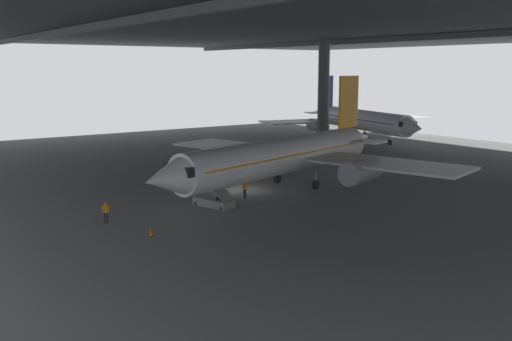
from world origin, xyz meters
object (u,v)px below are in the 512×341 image
object	(u,v)px
boarding_stairs	(213,198)
crew_worker_by_stairs	(245,188)
crew_worker_near_nose	(106,211)
airplane_distant	(359,120)
airplane_main	(285,156)
traffic_cone_orange	(151,232)

from	to	relation	value
boarding_stairs	crew_worker_by_stairs	size ratio (longest dim) A/B	2.71
crew_worker_near_nose	airplane_distant	xyz separation A→B (m)	(-27.01, 54.94, 2.35)
airplane_main	boarding_stairs	xyz separation A→B (m)	(2.04, -9.50, -2.64)
crew_worker_by_stairs	traffic_cone_orange	distance (m)	13.78
airplane_main	crew_worker_by_stairs	xyz separation A→B (m)	(1.09, -5.54, -2.40)
boarding_stairs	traffic_cone_orange	bearing A→B (deg)	-58.09
crew_worker_near_nose	crew_worker_by_stairs	distance (m)	13.63
crew_worker_near_nose	crew_worker_by_stairs	xyz separation A→B (m)	(-0.82, 13.61, 0.04)
crew_worker_by_stairs	crew_worker_near_nose	bearing A→B (deg)	-86.55
crew_worker_near_nose	airplane_distant	size ratio (longest dim) A/B	0.05
traffic_cone_orange	boarding_stairs	bearing A→B (deg)	121.91
crew_worker_near_nose	traffic_cone_orange	world-z (taller)	crew_worker_near_nose
crew_worker_near_nose	traffic_cone_orange	bearing A→B (deg)	13.62
airplane_main	boarding_stairs	bearing A→B (deg)	-77.90
airplane_main	crew_worker_near_nose	xyz separation A→B (m)	(1.91, -19.15, -2.44)
boarding_stairs	airplane_distant	distance (m)	52.86
crew_worker_by_stairs	traffic_cone_orange	bearing A→B (deg)	-63.48
crew_worker_by_stairs	airplane_distant	size ratio (longest dim) A/B	0.05
airplane_distant	traffic_cone_orange	bearing A→B (deg)	-58.92
traffic_cone_orange	airplane_main	bearing A→B (deg)	112.07
airplane_main	airplane_distant	distance (m)	43.71
crew_worker_near_nose	traffic_cone_orange	size ratio (longest dim) A/B	2.71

